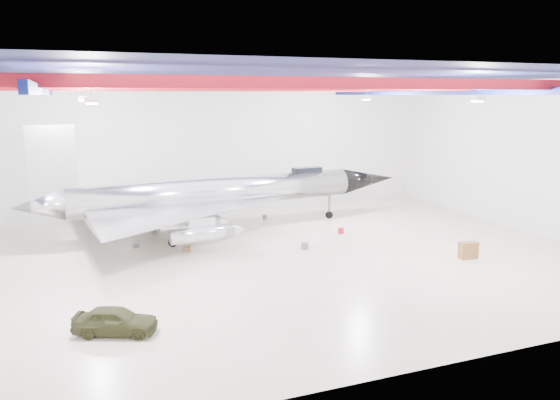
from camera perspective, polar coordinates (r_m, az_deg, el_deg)
name	(u,v)px	position (r m, az deg, el deg)	size (l,w,h in m)	color
floor	(269,259)	(33.72, -1.19, -6.15)	(40.00, 40.00, 0.00)	beige
wall_back	(208,148)	(46.82, -7.56, 5.44)	(40.00, 40.00, 0.00)	silver
wall_right	(527,157)	(43.58, 24.38, 4.16)	(30.00, 30.00, 0.00)	silver
ceiling	(268,76)	(32.25, -1.27, 12.88)	(40.00, 40.00, 0.00)	#0A0F38
ceiling_structure	(268,87)	(32.24, -1.26, 11.68)	(39.50, 29.50, 1.08)	maroon
jet_aircraft	(218,196)	(40.08, -6.53, 0.43)	(29.60, 18.27, 8.07)	silver
jeep	(115,320)	(24.44, -16.84, -11.95)	(1.41, 3.50, 1.19)	#313219
desk	(468,250)	(35.56, 19.07, -4.99)	(1.13, 0.57, 1.04)	brown
crate_ply	(187,249)	(35.66, -9.72, -5.07)	(0.48, 0.38, 0.34)	olive
engine_drum	(305,246)	(35.73, 2.60, -4.81)	(0.47, 0.47, 0.43)	#59595B
crate_small	(136,246)	(37.27, -14.81, -4.66)	(0.35, 0.28, 0.24)	#59595B
tool_chest	(341,231)	(39.91, 6.38, -3.22)	(0.43, 0.43, 0.38)	#AB1118
oil_barrel	(221,231)	(39.73, -6.18, -3.25)	(0.61, 0.49, 0.43)	olive
spares_box	(265,217)	(44.33, -1.63, -1.76)	(0.37, 0.37, 0.33)	#59595B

